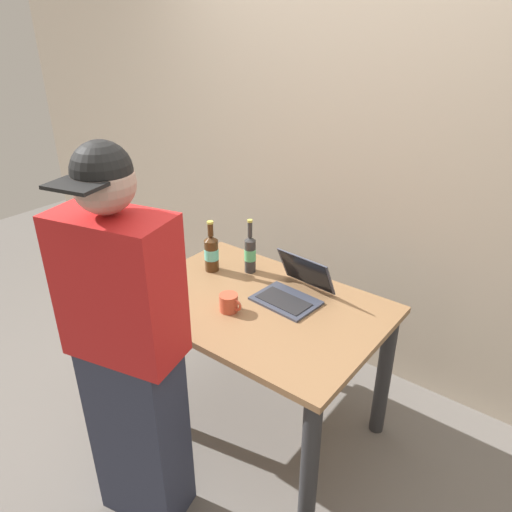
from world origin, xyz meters
The scene contains 8 objects.
ground_plane centered at (0.00, 0.00, 0.00)m, with size 8.00×8.00×0.00m, color slate.
desk centered at (0.00, 0.00, 0.62)m, with size 1.20×0.83×0.77m.
laptop centered at (0.11, 0.15, 0.82)m, with size 0.32×0.33×0.20m.
beer_bottle_green centered at (-0.40, 0.12, 0.88)m, with size 0.08×0.08×0.28m.
beer_bottle_brown centered at (-0.23, 0.23, 0.88)m, with size 0.06×0.06×0.30m.
person_figure centered at (-0.10, -0.69, 0.85)m, with size 0.47×0.36×1.67m.
coffee_mug centered at (-0.06, -0.13, 0.82)m, with size 0.12×0.09×0.08m.
back_wall centered at (0.00, 0.88, 1.30)m, with size 6.00×0.10×2.60m, color tan.
Camera 1 is at (1.21, -1.57, 2.02)m, focal length 33.98 mm.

